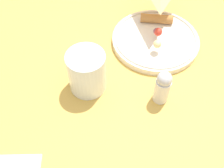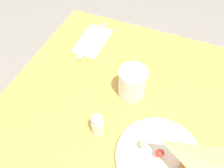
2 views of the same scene
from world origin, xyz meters
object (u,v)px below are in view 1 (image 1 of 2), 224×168
(salt_shaker, at_px, (163,87))
(plate_pizza, at_px, (156,39))
(milk_glass, at_px, (87,72))
(dining_table, at_px, (175,88))

(salt_shaker, bearing_deg, plate_pizza, 86.81)
(salt_shaker, bearing_deg, milk_glass, 165.88)
(dining_table, xyz_separation_m, salt_shaker, (-0.07, -0.10, 0.14))
(dining_table, bearing_deg, milk_glass, -167.14)
(dining_table, relative_size, salt_shaker, 12.66)
(dining_table, height_order, salt_shaker, salt_shaker)
(milk_glass, distance_m, salt_shaker, 0.17)
(dining_table, bearing_deg, salt_shaker, -125.09)
(plate_pizza, xyz_separation_m, salt_shaker, (-0.01, -0.18, 0.03))
(dining_table, relative_size, milk_glass, 11.14)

